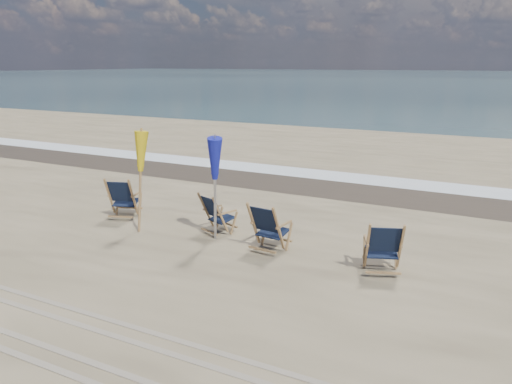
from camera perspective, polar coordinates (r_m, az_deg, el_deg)
ocean at (r=135.12m, az=25.71°, el=11.66°), size 400.00×400.00×0.00m
surf_foam at (r=16.39m, az=9.78°, el=1.74°), size 200.00×1.40×0.01m
wet_sand_strip at (r=15.00m, az=8.04°, el=0.62°), size 200.00×2.60×0.00m
tire_tracks at (r=7.25m, az=-19.10°, el=-15.89°), size 80.00×1.30×0.01m
beach_chair_0 at (r=11.94m, az=-13.86°, el=-0.77°), size 0.86×0.91×1.03m
beach_chair_1 at (r=10.47m, az=-4.09°, el=-2.84°), size 0.78×0.82×0.92m
beach_chair_2 at (r=9.45m, az=2.59°, el=-4.42°), size 0.73×0.80×1.02m
beach_chair_3 at (r=8.91m, az=16.20°, el=-6.28°), size 0.85×0.90×1.00m
umbrella_yellow at (r=10.86m, az=-13.30°, el=3.92°), size 0.30×0.30×2.17m
umbrella_blue at (r=9.91m, az=-4.78°, el=3.47°), size 0.30×0.30×2.21m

